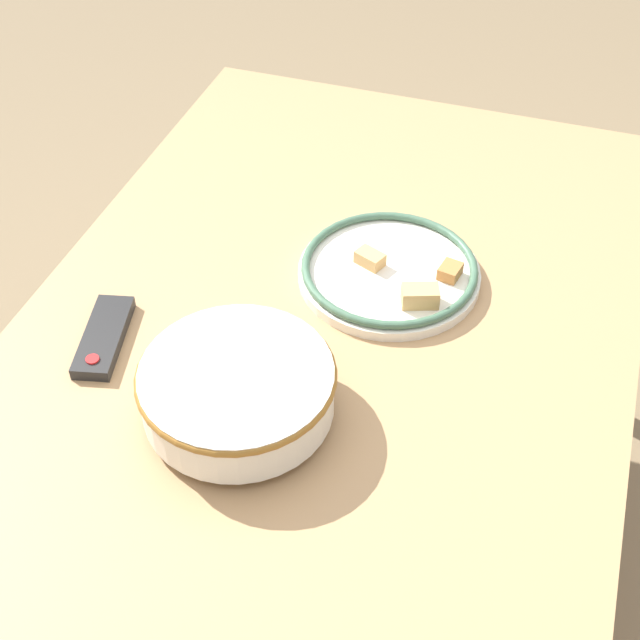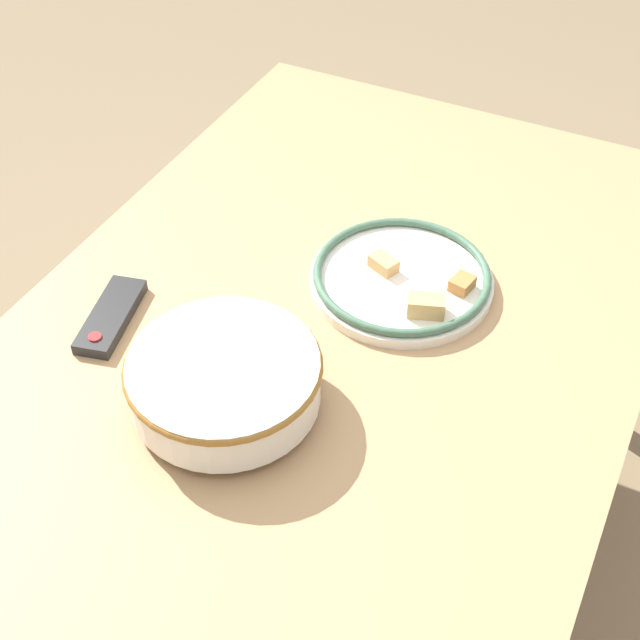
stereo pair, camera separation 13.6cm
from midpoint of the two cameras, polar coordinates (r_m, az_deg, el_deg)
name	(u,v)px [view 2 (the right image)]	position (r m, az deg, el deg)	size (l,w,h in m)	color
ground_plane	(322,570)	(1.96, 2.20, -15.82)	(8.00, 8.00, 0.00)	#7F6B4C
dining_table	(323,364)	(1.45, 2.86, -2.99)	(1.51, 0.96, 0.71)	tan
noodle_bowl	(225,380)	(1.26, -3.07, -4.02)	(0.28, 0.28, 0.09)	silver
food_plate	(402,278)	(1.49, 7.91, 2.54)	(0.31, 0.31, 0.05)	silver
tv_remote	(111,316)	(1.44, -10.64, 0.10)	(0.18, 0.10, 0.02)	black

